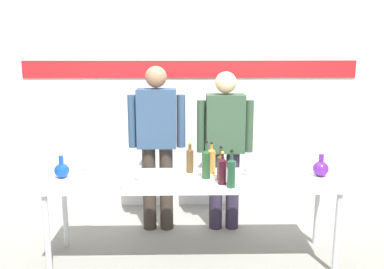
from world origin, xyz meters
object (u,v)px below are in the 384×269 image
at_px(display_table, 192,185).
at_px(wine_bottle_0, 221,166).
at_px(decanter_blue_left, 62,170).
at_px(wine_bottle_3, 231,172).
at_px(presenter_right, 225,141).
at_px(wine_glass_right_2, 268,173).
at_px(wine_glass_left_2, 138,171).
at_px(wine_glass_right_0, 274,169).
at_px(wine_glass_right_3, 247,165).
at_px(wine_bottle_1, 212,160).
at_px(wine_glass_left_0, 85,162).
at_px(wine_bottle_4, 222,170).
at_px(wine_bottle_5, 206,163).
at_px(wine_glass_right_1, 248,162).
at_px(wine_bottle_2, 190,159).
at_px(wine_glass_left_1, 112,176).
at_px(decanter_blue_right, 321,168).
at_px(presenter_left, 157,138).
at_px(wine_glass_left_3, 122,178).

xyz_separation_m(display_table, wine_bottle_0, (0.25, -0.04, 0.18)).
bearing_deg(decanter_blue_left, wine_bottle_3, -11.14).
distance_m(presenter_right, wine_glass_right_2, 0.98).
relative_size(presenter_right, wine_glass_left_2, 12.58).
height_order(presenter_right, wine_glass_right_0, presenter_right).
bearing_deg(display_table, presenter_right, 62.69).
xyz_separation_m(display_table, wine_glass_right_3, (0.50, 0.06, 0.16)).
bearing_deg(display_table, decanter_blue_left, 178.07).
distance_m(wine_bottle_1, wine_glass_left_0, 1.19).
height_order(wine_bottle_3, wine_glass_left_2, wine_bottle_3).
xyz_separation_m(wine_bottle_4, wine_bottle_5, (-0.13, 0.16, 0.02)).
height_order(wine_bottle_1, wine_glass_right_2, wine_bottle_1).
height_order(decanter_blue_left, wine_glass_right_3, decanter_blue_left).
bearing_deg(wine_glass_right_1, wine_glass_right_3, -102.69).
distance_m(wine_bottle_0, wine_glass_right_3, 0.27).
distance_m(display_table, wine_glass_left_2, 0.50).
distance_m(wine_bottle_2, wine_glass_right_3, 0.53).
relative_size(wine_bottle_1, wine_glass_right_1, 2.15).
distance_m(display_table, wine_bottle_3, 0.45).
bearing_deg(decanter_blue_left, wine_glass_left_0, 51.25).
bearing_deg(wine_bottle_1, wine_bottle_4, -77.25).
relative_size(wine_bottle_5, wine_glass_left_1, 2.70).
height_order(decanter_blue_right, wine_bottle_1, wine_bottle_1).
bearing_deg(decanter_blue_right, presenter_left, 156.95).
bearing_deg(wine_bottle_5, wine_glass_left_2, -174.76).
height_order(decanter_blue_right, wine_bottle_3, wine_bottle_3).
relative_size(presenter_left, wine_bottle_1, 5.89).
bearing_deg(wine_bottle_0, display_table, 170.35).
xyz_separation_m(decanter_blue_left, wine_glass_right_0, (1.88, -0.11, 0.03)).
relative_size(wine_glass_left_0, wine_glass_left_2, 0.98).
distance_m(presenter_right, wine_glass_left_3, 1.34).
distance_m(wine_glass_left_2, wine_glass_left_3, 0.24).
distance_m(wine_bottle_0, wine_bottle_2, 0.35).
height_order(wine_glass_left_1, wine_glass_right_1, wine_glass_right_1).
relative_size(wine_bottle_1, wine_glass_left_2, 2.21).
bearing_deg(wine_bottle_1, wine_bottle_2, 172.10).
bearing_deg(wine_glass_right_1, wine_glass_left_2, -166.67).
bearing_deg(wine_glass_right_1, wine_bottle_3, -115.65).
relative_size(wine_glass_left_0, wine_glass_left_3, 0.99).
bearing_deg(wine_glass_right_3, display_table, -173.64).
bearing_deg(decanter_blue_right, wine_bottle_2, 173.10).
bearing_deg(wine_glass_left_2, wine_glass_left_0, 149.98).
bearing_deg(wine_bottle_4, wine_glass_right_1, 51.38).
xyz_separation_m(display_table, decanter_blue_left, (-1.17, 0.04, 0.13)).
bearing_deg(wine_glass_right_3, wine_glass_left_1, -167.40).
bearing_deg(wine_glass_right_3, wine_glass_left_0, 172.80).
bearing_deg(decanter_blue_left, wine_bottle_4, -8.17).
xyz_separation_m(presenter_right, wine_bottle_4, (-0.10, -0.85, -0.06)).
relative_size(wine_bottle_1, wine_glass_left_3, 2.24).
xyz_separation_m(wine_bottle_0, wine_glass_right_0, (0.46, -0.03, -0.02)).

